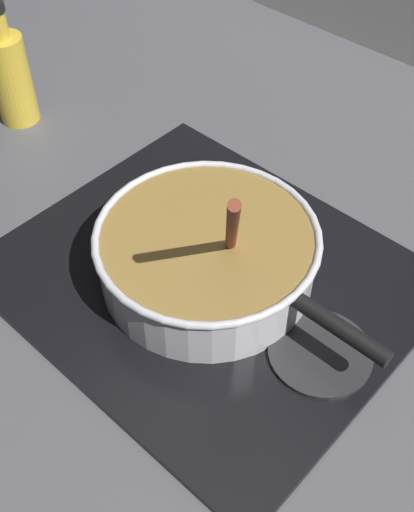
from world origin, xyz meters
The scene contains 6 objects.
ground centered at (0.00, 0.00, -0.02)m, with size 2.40×1.60×0.04m, color #4C4C51.
hob_plate centered at (0.08, 0.07, 0.01)m, with size 0.56×0.48×0.01m, color black.
burner_ring centered at (0.08, 0.07, 0.02)m, with size 0.18×0.18×0.01m, color #592D0C.
spare_burner centered at (0.27, 0.07, 0.01)m, with size 0.14×0.14×0.01m, color #262628.
cooking_pan centered at (0.08, 0.07, 0.06)m, with size 0.44×0.31×0.28m.
sauce_bottle centered at (-0.45, 0.13, 0.09)m, with size 0.07×0.07×0.22m.
Camera 1 is at (0.48, -0.37, 0.70)m, focal length 44.65 mm.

